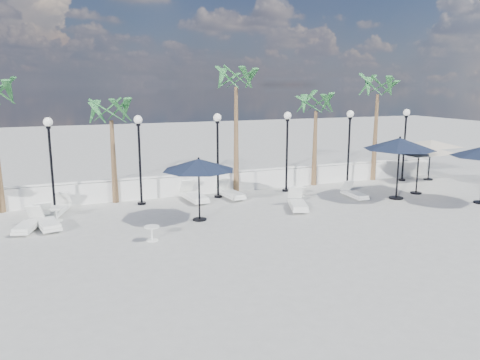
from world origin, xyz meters
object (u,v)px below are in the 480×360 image
object	(u,v)px
lounger_2	(47,221)
lounger_6	(354,194)
lounger_4	(194,195)
parasol_navy_left	(199,165)
parasol_navy_mid	(400,144)
parasol_cream_sq_b	(431,140)
lounger_0	(28,224)
parasol_cream_sq_a	(420,145)
lounger_5	(230,193)
lounger_1	(58,208)
lounger_3	(298,203)

from	to	relation	value
lounger_2	lounger_6	distance (m)	13.04
lounger_2	lounger_4	xyz separation A→B (m)	(6.04, 1.90, 0.01)
parasol_navy_left	parasol_navy_mid	size ratio (longest dim) A/B	0.87
lounger_2	parasol_cream_sq_b	world-z (taller)	parasol_cream_sq_b
lounger_0	lounger_4	xyz separation A→B (m)	(6.65, 1.95, 0.03)
parasol_navy_left	parasol_cream_sq_a	size ratio (longest dim) A/B	0.54
lounger_0	lounger_5	size ratio (longest dim) A/B	0.94
lounger_0	lounger_1	xyz separation A→B (m)	(1.00, 1.95, 0.01)
lounger_3	lounger_5	xyz separation A→B (m)	(-1.94, 2.88, -0.00)
lounger_1	parasol_cream_sq_a	size ratio (longest dim) A/B	0.38
lounger_4	parasol_navy_left	bearing A→B (deg)	-108.05
lounger_4	lounger_5	distance (m)	1.72
lounger_4	lounger_6	size ratio (longest dim) A/B	1.26
lounger_3	lounger_5	size ratio (longest dim) A/B	1.03
lounger_1	parasol_navy_left	xyz separation A→B (m)	(5.03, -2.95, 1.92)
parasol_cream_sq_b	lounger_4	bearing A→B (deg)	179.79
lounger_1	parasol_navy_left	world-z (taller)	parasol_navy_left
parasol_navy_left	lounger_0	bearing A→B (deg)	170.58
lounger_0	lounger_1	world-z (taller)	lounger_1
parasol_navy_mid	lounger_5	bearing A→B (deg)	157.39
lounger_1	lounger_4	xyz separation A→B (m)	(5.65, 0.00, 0.03)
parasol_cream_sq_a	lounger_2	bearing A→B (deg)	178.16
lounger_5	lounger_6	size ratio (longest dim) A/B	1.19
lounger_4	parasol_cream_sq_b	size ratio (longest dim) A/B	0.45
lounger_3	lounger_2	bearing A→B (deg)	-165.67
lounger_1	parasol_cream_sq_b	world-z (taller)	parasol_cream_sq_b
lounger_2	parasol_navy_left	size ratio (longest dim) A/B	0.74
lounger_4	lounger_6	distance (m)	7.32
lounger_6	parasol_cream_sq_b	xyz separation A→B (m)	(6.23, 2.06, 1.96)
lounger_5	parasol_cream_sq_b	bearing A→B (deg)	-7.39
lounger_1	lounger_3	xyz separation A→B (m)	(9.30, -2.88, 0.02)
lounger_6	parasol_cream_sq_a	bearing A→B (deg)	-2.24
parasol_cream_sq_b	lounger_0	bearing A→B (deg)	-174.53
lounger_5	parasol_navy_mid	world-z (taller)	parasol_navy_mid
lounger_2	parasol_cream_sq_b	xyz separation A→B (m)	(19.27, 1.85, 1.92)
lounger_5	lounger_1	bearing A→B (deg)	172.87
lounger_5	lounger_6	world-z (taller)	lounger_5
parasol_cream_sq_a	parasol_cream_sq_b	size ratio (longest dim) A/B	1.09
lounger_0	lounger_4	world-z (taller)	lounger_4
lounger_6	parasol_navy_left	world-z (taller)	parasol_navy_left
parasol_navy_left	parasol_cream_sq_b	bearing A→B (deg)	11.85
lounger_5	lounger_0	bearing A→B (deg)	-174.03
lounger_1	lounger_5	xyz separation A→B (m)	(7.37, 0.00, 0.01)
lounger_2	lounger_3	size ratio (longest dim) A/B	0.99
lounger_0	parasol_navy_left	bearing A→B (deg)	7.50
lounger_0	lounger_2	bearing A→B (deg)	21.50
lounger_3	lounger_5	bearing A→B (deg)	144.03
lounger_1	parasol_cream_sq_b	size ratio (longest dim) A/B	0.41
lounger_0	parasol_navy_left	world-z (taller)	parasol_navy_left
parasol_navy_left	parasol_navy_mid	distance (m)	9.33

